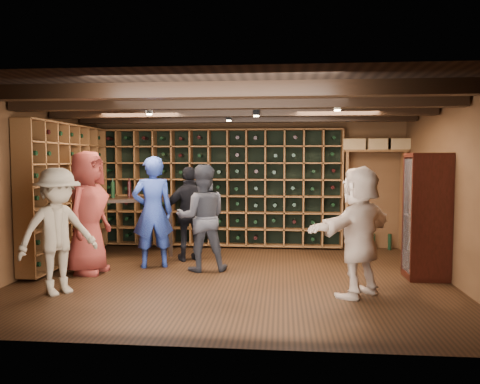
# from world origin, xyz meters

# --- Properties ---
(ground) EXTENTS (6.00, 6.00, 0.00)m
(ground) POSITION_xyz_m (0.00, 0.00, 0.00)
(ground) COLOR black
(ground) RESTS_ON ground
(room_shell) EXTENTS (6.00, 6.00, 6.00)m
(room_shell) POSITION_xyz_m (0.00, 0.05, 2.42)
(room_shell) COLOR #52331C
(room_shell) RESTS_ON ground
(wine_rack_back) EXTENTS (4.65, 0.30, 2.20)m
(wine_rack_back) POSITION_xyz_m (-0.52, 2.33, 1.15)
(wine_rack_back) COLOR brown
(wine_rack_back) RESTS_ON ground
(wine_rack_left) EXTENTS (0.30, 2.65, 2.20)m
(wine_rack_left) POSITION_xyz_m (-2.83, 0.82, 1.15)
(wine_rack_left) COLOR brown
(wine_rack_left) RESTS_ON ground
(crate_shelf) EXTENTS (1.20, 0.32, 2.07)m
(crate_shelf) POSITION_xyz_m (2.41, 2.32, 1.57)
(crate_shelf) COLOR brown
(crate_shelf) RESTS_ON ground
(display_cabinet) EXTENTS (0.55, 0.50, 1.75)m
(display_cabinet) POSITION_xyz_m (2.71, 0.20, 0.86)
(display_cabinet) COLOR black
(display_cabinet) RESTS_ON ground
(man_blue_shirt) EXTENTS (0.74, 0.62, 1.74)m
(man_blue_shirt) POSITION_xyz_m (-1.33, 0.56, 0.87)
(man_blue_shirt) COLOR navy
(man_blue_shirt) RESTS_ON ground
(man_grey_suit) EXTENTS (0.90, 0.77, 1.61)m
(man_grey_suit) POSITION_xyz_m (-0.52, 0.41, 0.81)
(man_grey_suit) COLOR black
(man_grey_suit) RESTS_ON ground
(guest_red_floral) EXTENTS (0.67, 0.95, 1.82)m
(guest_red_floral) POSITION_xyz_m (-2.18, 0.09, 0.91)
(guest_red_floral) COLOR maroon
(guest_red_floral) RESTS_ON ground
(guest_woman_black) EXTENTS (1.00, 0.73, 1.57)m
(guest_woman_black) POSITION_xyz_m (-0.84, 1.08, 0.79)
(guest_woman_black) COLOR black
(guest_woman_black) RESTS_ON ground
(guest_khaki) EXTENTS (1.10, 1.17, 1.59)m
(guest_khaki) POSITION_xyz_m (-2.11, -0.98, 0.79)
(guest_khaki) COLOR #807058
(guest_khaki) RESTS_ON ground
(guest_beige) EXTENTS (1.39, 1.40, 1.61)m
(guest_beige) POSITION_xyz_m (1.64, -0.73, 0.81)
(guest_beige) COLOR tan
(guest_beige) RESTS_ON ground
(tasting_table) EXTENTS (1.50, 1.09, 1.30)m
(tasting_table) POSITION_xyz_m (-1.92, 1.41, 0.88)
(tasting_table) COLOR black
(tasting_table) RESTS_ON ground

